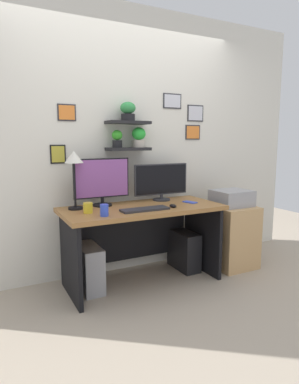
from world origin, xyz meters
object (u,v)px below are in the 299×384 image
at_px(monitor_left, 102,181).
at_px(desk_lamp, 74,163).
at_px(printer, 232,198).
at_px(desk, 140,227).
at_px(computer_tower_left, 89,268).
at_px(cell_phone, 190,202).
at_px(monitor_right, 161,181).
at_px(pen_cup, 104,210).
at_px(drawer_cabinet, 230,236).
at_px(computer_mouse, 173,206).
at_px(coffee_mug, 88,208).
at_px(keyboard, 145,209).
at_px(computer_tower_right, 184,250).

distance_m(monitor_left, desk_lamp, 0.33).
bearing_deg(printer, desk_lamp, 173.08).
distance_m(desk, computer_tower_left, 0.61).
bearing_deg(desk, cell_phone, -9.91).
height_order(monitor_right, cell_phone, monitor_right).
height_order(desk, monitor_right, monitor_right).
distance_m(cell_phone, computer_tower_left, 1.16).
bearing_deg(pen_cup, drawer_cabinet, 6.93).
bearing_deg(desk_lamp, monitor_left, 10.44).
xyz_separation_m(monitor_right, desk_lamp, (-0.91, -0.05, 0.22)).
relative_size(monitor_right, computer_mouse, 6.69).
bearing_deg(coffee_mug, computer_tower_left, 75.85).
xyz_separation_m(printer, computer_tower_left, (-1.56, 0.11, -0.54)).
xyz_separation_m(monitor_left, printer, (1.37, -0.25, -0.24)).
distance_m(desk, monitor_left, 0.58).
bearing_deg(keyboard, pen_cup, -172.70).
relative_size(computer_mouse, computer_tower_right, 0.22).
height_order(keyboard, pen_cup, pen_cup).
xyz_separation_m(keyboard, drawer_cabinet, (1.11, 0.13, -0.43)).
xyz_separation_m(desk, cell_phone, (0.51, -0.09, 0.22)).
bearing_deg(computer_tower_right, pen_cup, -161.88).
bearing_deg(computer_tower_right, printer, -16.03).
bearing_deg(cell_phone, desk, 151.57).
xyz_separation_m(desk, desk_lamp, (-0.59, 0.11, 0.63)).
bearing_deg(computer_tower_left, desk, -2.35).
distance_m(coffee_mug, pen_cup, 0.20).
bearing_deg(printer, coffee_mug, -179.96).
bearing_deg(desk, monitor_left, 152.94).
bearing_deg(monitor_left, printer, -10.30).
height_order(keyboard, computer_tower_left, keyboard).
xyz_separation_m(cell_phone, drawer_cabinet, (0.54, 0.00, -0.42)).
bearing_deg(cell_phone, printer, -18.11).
relative_size(coffee_mug, drawer_cabinet, 0.13).
distance_m(pen_cup, computer_tower_right, 1.21).
xyz_separation_m(keyboard, computer_mouse, (0.29, 0.00, 0.01)).
bearing_deg(coffee_mug, desk_lamp, 105.39).
xyz_separation_m(keyboard, printer, (1.11, 0.13, -0.01)).
height_order(cell_phone, pen_cup, pen_cup).
relative_size(desk_lamp, computer_tower_left, 1.26).
distance_m(keyboard, computer_mouse, 0.29).
xyz_separation_m(computer_mouse, pen_cup, (-0.69, -0.05, 0.04)).
xyz_separation_m(monitor_right, pen_cup, (-0.78, -0.43, -0.15)).
bearing_deg(keyboard, monitor_left, 124.72).
height_order(monitor_right, coffee_mug, monitor_right).
height_order(desk, pen_cup, pen_cup).
relative_size(desk, computer_tower_right, 3.74).
height_order(desk_lamp, computer_tower_left, desk_lamp).
distance_m(keyboard, coffee_mug, 0.50).
height_order(monitor_left, desk_lamp, desk_lamp).
bearing_deg(monitor_left, drawer_cabinet, -10.30).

